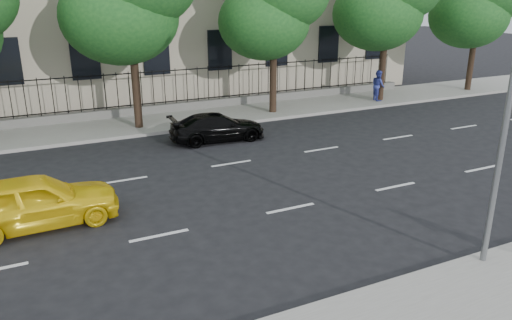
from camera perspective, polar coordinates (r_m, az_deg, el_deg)
The scene contains 8 objects.
ground at distance 13.12m, azimuth 9.41°, elevation -9.57°, with size 120.00×120.00×0.00m, color black.
far_sidewalk at distance 25.06m, azimuth -9.15°, elevation 4.54°, with size 60.00×4.00×0.15m, color gray.
lane_markings at distance 16.82m, azimuth 0.17°, elevation -2.68°, with size 49.60×4.62×0.01m, color silver, non-canonical shape.
iron_fence at distance 26.52m, azimuth -10.30°, elevation 6.54°, with size 30.00×0.50×2.20m.
street_light at distance 12.06m, azimuth 25.82°, elevation 12.09°, with size 0.25×3.32×8.05m.
yellow_taxi at distance 14.87m, azimuth -23.88°, elevation -4.33°, with size 1.75×4.35×1.48m, color yellow.
black_sedan at distance 21.51m, azimuth -4.43°, elevation 3.77°, with size 1.67×4.11×1.19m, color black.
pedestrian_far at distance 29.56m, azimuth 13.79°, elevation 8.29°, with size 0.84×0.65×1.73m, color #333E99.
Camera 1 is at (-6.85, -9.31, 6.21)m, focal length 35.00 mm.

